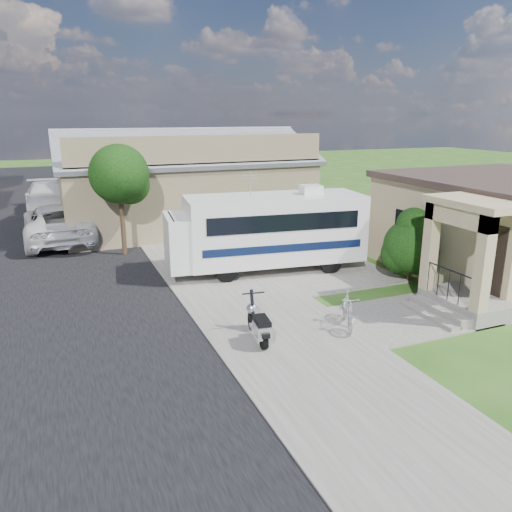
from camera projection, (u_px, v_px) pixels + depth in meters
name	position (u px, v px, depth m)	size (l,w,h in m)	color
ground	(305.00, 320.00, 14.35)	(120.00, 120.00, 0.00)	#234913
street_slab	(30.00, 258.00, 20.52)	(9.00, 80.00, 0.02)	black
sidewalk_slab	(184.00, 242.00, 22.88)	(4.00, 80.00, 0.06)	#5F5C55
driveway_slab	(285.00, 269.00, 18.89)	(7.00, 6.00, 0.05)	#5F5C55
walk_slab	(412.00, 316.00, 14.54)	(4.00, 3.00, 0.05)	#5F5C55
house	(502.00, 225.00, 18.37)	(9.47, 7.80, 3.54)	tan
warehouse	(182.00, 187.00, 26.24)	(12.50, 8.40, 5.04)	#79684B
street_tree_a	(122.00, 177.00, 20.17)	(2.44, 2.40, 4.58)	black
street_tree_b	(98.00, 155.00, 29.03)	(2.44, 2.40, 4.73)	black
street_tree_c	(87.00, 150.00, 37.12)	(2.44, 2.40, 4.42)	black
motorhome	(268.00, 229.00, 18.43)	(7.47, 3.08, 3.72)	silver
shrub	(412.00, 244.00, 17.39)	(2.14, 2.05, 2.63)	black
scooter	(259.00, 325.00, 12.77)	(0.66, 1.73, 1.14)	black
bicycle	(348.00, 312.00, 13.62)	(0.46, 1.64, 0.98)	#BAB8C1
pickup_truck	(58.00, 223.00, 22.98)	(2.93, 6.36, 1.77)	silver
van	(48.00, 198.00, 29.80)	(2.49, 6.13, 1.78)	silver
garden_hose	(418.00, 303.00, 15.35)	(0.39, 0.39, 0.17)	#125B19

